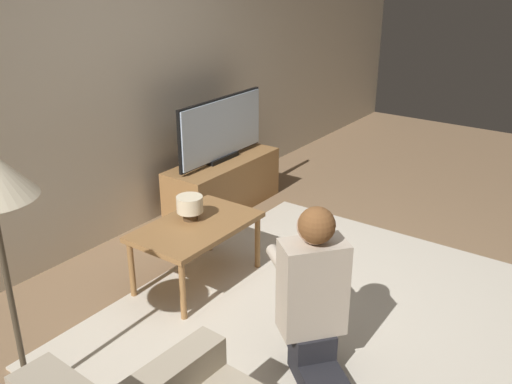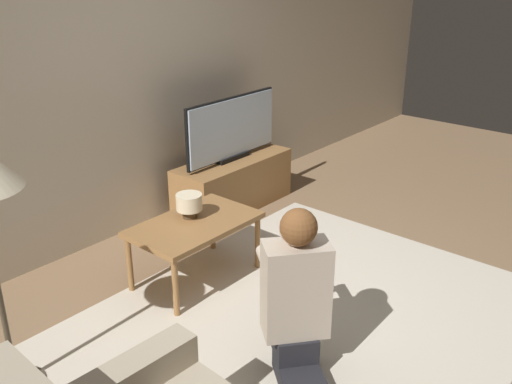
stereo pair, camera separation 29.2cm
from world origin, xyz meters
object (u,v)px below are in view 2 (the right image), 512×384
(person_kneeling, at_px, (296,296))
(table_lamp, at_px, (189,204))
(coffee_table, at_px, (195,228))
(tv, at_px, (232,128))

(person_kneeling, xyz_separation_m, table_lamp, (0.37, 1.19, 0.06))
(coffee_table, distance_m, person_kneeling, 1.16)
(tv, height_order, table_lamp, tv)
(tv, distance_m, coffee_table, 1.33)
(table_lamp, bearing_deg, coffee_table, -112.04)
(tv, distance_m, person_kneeling, 2.30)
(tv, bearing_deg, coffee_table, -149.11)
(tv, height_order, person_kneeling, tv)
(person_kneeling, bearing_deg, table_lamp, -68.09)
(tv, height_order, coffee_table, tv)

